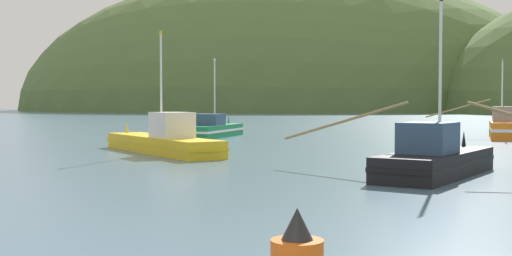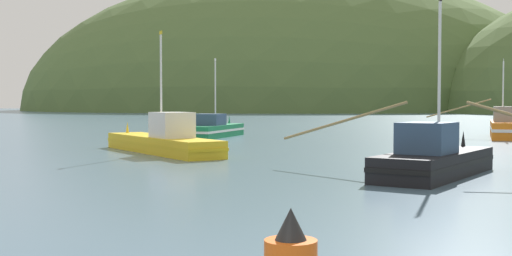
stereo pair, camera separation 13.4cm
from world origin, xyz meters
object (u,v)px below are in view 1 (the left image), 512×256
object	(u,v)px
fishing_boat_black	(435,159)
fishing_boat_yellow	(163,141)
fishing_boat_green	(212,129)
fishing_boat_orange	(502,127)

from	to	relation	value
fishing_boat_black	fishing_boat_yellow	world-z (taller)	fishing_boat_black
fishing_boat_black	fishing_boat_green	bearing A→B (deg)	54.12
fishing_boat_orange	fishing_boat_yellow	world-z (taller)	fishing_boat_yellow
fishing_boat_black	fishing_boat_orange	bearing A→B (deg)	8.31
fishing_boat_orange	fishing_boat_yellow	distance (m)	30.29
fishing_boat_black	fishing_boat_green	world-z (taller)	fishing_boat_black
fishing_boat_black	fishing_boat_yellow	bearing A→B (deg)	80.00
fishing_boat_orange	fishing_boat_black	xyz separation A→B (m)	(-12.64, -28.19, -0.19)
fishing_boat_green	fishing_boat_yellow	size ratio (longest dim) A/B	0.83
fishing_boat_orange	fishing_boat_green	world-z (taller)	fishing_boat_green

